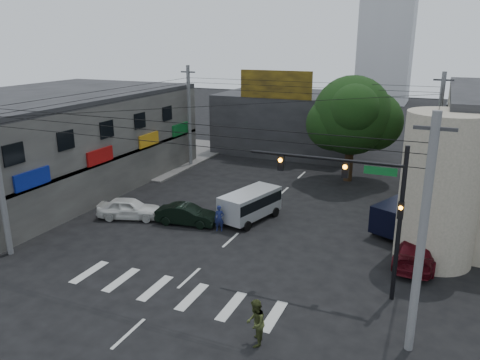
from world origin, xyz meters
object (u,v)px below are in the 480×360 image
Objects in this scene: utility_pole_far_left at (189,117)px; utility_pole_far_right at (437,135)px; navy_van at (404,216)px; silver_minivan at (250,206)px; dark_sedan at (187,215)px; traffic_officer at (219,218)px; traffic_gantry at (362,195)px; utility_pole_near_right at (422,239)px; pedestrian_olive at (255,323)px; street_tree at (352,116)px; white_compact at (129,208)px; maroon_sedan at (416,249)px.

utility_pole_far_left and utility_pole_far_right have the same top height.
silver_minivan is at bearing 126.11° from navy_van.
dark_sedan is 2.41m from traffic_officer.
utility_pole_far_right is 1.89× the size of silver_minivan.
traffic_gantry is 4.39× the size of traffic_officer.
utility_pole_near_right is 4.80× the size of pedestrian_olive.
utility_pole_near_right is 1.00× the size of utility_pole_far_left.
utility_pole_near_right and utility_pole_far_left have the same top height.
street_tree is 18.42m from traffic_gantry.
traffic_officer is at bearing -132.03° from utility_pole_far_right.
street_tree is at bearing 168.53° from pedestrian_olive.
silver_minivan is 13.06m from pedestrian_olive.
pedestrian_olive is (0.97, -23.59, -4.51)m from street_tree.
silver_minivan is (7.49, 2.88, 0.27)m from white_compact.
utility_pole_far_left is (-18.32, 17.00, -0.23)m from traffic_gantry.
pedestrian_olive is (-5.53, -22.59, -3.64)m from utility_pole_far_right.
utility_pole_near_right is 2.07× the size of white_compact.
silver_minivan is (10.34, -10.58, -3.63)m from utility_pole_far_left.
silver_minivan is at bearing -65.06° from dark_sedan.
utility_pole_far_right is 17.91m from traffic_officer.
white_compact is (-15.47, 3.55, -4.13)m from traffic_gantry.
maroon_sedan is 10.60m from silver_minivan.
dark_sedan is at bearing -137.71° from utility_pole_far_right.
maroon_sedan is (13.84, 0.15, 0.10)m from dark_sedan.
traffic_gantry reaches higher than traffic_officer.
traffic_officer is (-11.72, -13.00, -3.78)m from utility_pole_far_right.
utility_pole_far_left is at bearing 135.69° from utility_pole_near_right.
white_compact is (2.86, -13.45, -3.90)m from utility_pole_far_left.
maroon_sedan is at bearing -97.65° from dark_sedan.
pedestrian_olive is at bearing -87.65° from street_tree.
street_tree is 13.10m from silver_minivan.
utility_pole_far_right is 22.92m from white_compact.
utility_pole_near_right is (2.68, -3.50, -0.23)m from traffic_gantry.
silver_minivan is at bearing -11.02° from maroon_sedan.
navy_van reaches higher than maroon_sedan.
white_compact is 2.70× the size of traffic_officer.
utility_pole_near_right reaches higher than pedestrian_olive.
utility_pole_near_right reaches higher than street_tree.
traffic_gantry is 12.88m from dark_sedan.
navy_van is (19.75, -8.46, -3.60)m from utility_pole_far_left.
traffic_gantry is (3.82, -18.00, -0.64)m from street_tree.
street_tree is 4.54× the size of pedestrian_olive.
utility_pole_near_right is 5.61× the size of traffic_officer.
silver_minivan is (3.47, 2.27, 0.32)m from dark_sedan.
dark_sedan is at bearing 158.23° from traffic_officer.
utility_pole_near_right is 14.42m from traffic_officer.
utility_pole_far_right is 1.77× the size of maroon_sedan.
street_tree is at bearing -57.64° from white_compact.
traffic_officer is (-1.06, -2.42, -0.15)m from silver_minivan.
dark_sedan is 4.15m from silver_minivan.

